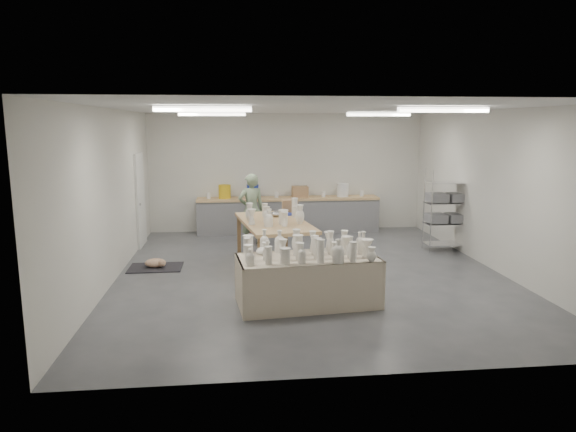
{
  "coord_description": "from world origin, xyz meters",
  "views": [
    {
      "loc": [
        -1.39,
        -9.12,
        2.72
      ],
      "look_at": [
        -0.39,
        0.18,
        1.05
      ],
      "focal_mm": 32.0,
      "sensor_mm": 36.0,
      "label": 1
    }
  ],
  "objects": [
    {
      "name": "back_counter",
      "position": [
        -0.01,
        3.68,
        0.49
      ],
      "size": [
        4.6,
        0.6,
        1.24
      ],
      "color": "tan",
      "rests_on": "ground"
    },
    {
      "name": "drying_table",
      "position": [
        -0.28,
        -1.66,
        0.43
      ],
      "size": [
        2.21,
        1.22,
        1.12
      ],
      "rotation": [
        0.0,
        0.0,
        0.1
      ],
      "color": "olive",
      "rests_on": "ground"
    },
    {
      "name": "rug",
      "position": [
        -2.9,
        0.63,
        0.01
      ],
      "size": [
        1.0,
        0.7,
        0.02
      ],
      "primitive_type": "cube",
      "color": "black",
      "rests_on": "ground"
    },
    {
      "name": "red_stool",
      "position": [
        -0.99,
        2.65,
        0.25
      ],
      "size": [
        0.36,
        0.36,
        0.29
      ],
      "rotation": [
        0.0,
        0.0,
        -0.2
      ],
      "color": "#B2192B",
      "rests_on": "ground"
    },
    {
      "name": "room",
      "position": [
        -0.11,
        0.08,
        2.06
      ],
      "size": [
        8.0,
        8.02,
        3.0
      ],
      "color": "#424449",
      "rests_on": "ground"
    },
    {
      "name": "potter",
      "position": [
        -0.99,
        2.38,
        0.82
      ],
      "size": [
        0.67,
        0.51,
        1.64
      ],
      "primitive_type": "imported",
      "rotation": [
        0.0,
        0.0,
        3.36
      ],
      "color": "gray",
      "rests_on": "ground"
    },
    {
      "name": "cat",
      "position": [
        -2.88,
        0.62,
        0.11
      ],
      "size": [
        0.42,
        0.31,
        0.17
      ],
      "rotation": [
        0.0,
        0.0,
        -0.05
      ],
      "color": "white",
      "rests_on": "rug"
    },
    {
      "name": "wire_shelf",
      "position": [
        3.2,
        1.4,
        0.92
      ],
      "size": [
        0.88,
        0.48,
        1.8
      ],
      "color": "silver",
      "rests_on": "ground"
    },
    {
      "name": "work_table",
      "position": [
        -0.57,
        0.66,
        0.88
      ],
      "size": [
        1.51,
        2.49,
        1.25
      ],
      "rotation": [
        0.0,
        0.0,
        0.15
      ],
      "color": "tan",
      "rests_on": "ground"
    }
  ]
}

